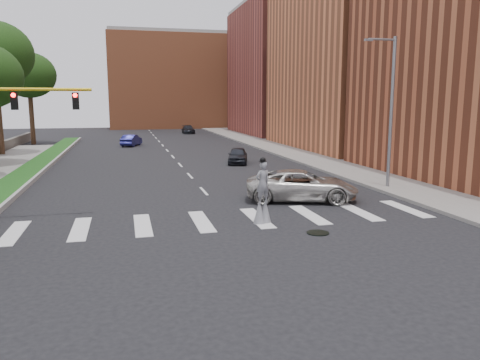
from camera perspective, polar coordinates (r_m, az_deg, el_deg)
ground_plane at (r=20.27m, az=-0.66°, el=-5.56°), size 160.00×160.00×0.00m
grass_median at (r=40.01m, az=-23.90°, el=1.34°), size 2.00×60.00×0.25m
median_curb at (r=39.84m, az=-22.42°, el=1.43°), size 0.20×60.00×0.28m
sidewalk_right at (r=47.49m, az=7.13°, el=3.23°), size 5.00×90.00×0.18m
manhole at (r=19.35m, az=9.46°, el=-6.37°), size 0.90×0.90×0.04m
building_mid at (r=56.14m, az=14.94°, el=16.14°), size 16.00×22.00×24.00m
building_far at (r=77.84m, az=6.15°, el=13.01°), size 16.00×22.00×20.00m
building_backdrop at (r=97.68m, az=-7.92°, el=11.68°), size 26.00×14.00×18.00m
streetlight at (r=29.40m, az=17.83°, el=8.36°), size 2.05×0.20×9.00m
stilt_performer at (r=20.43m, az=2.75°, el=-2.03°), size 0.82×0.65×2.92m
suv_crossing at (r=25.34m, az=7.55°, el=-0.65°), size 6.50×4.41×1.65m
car_near at (r=40.23m, az=-0.27°, el=3.01°), size 2.62×4.29×1.36m
car_mid at (r=57.47m, az=-13.10°, el=4.74°), size 2.70×4.37×1.36m
car_far at (r=78.25m, az=-6.33°, el=6.14°), size 1.93×4.57×1.32m
tree_5 at (r=63.29m, az=-24.36°, el=11.54°), size 6.43×6.43×11.14m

